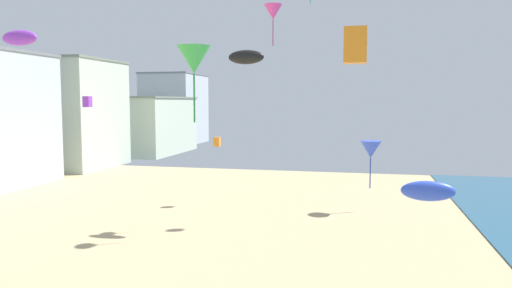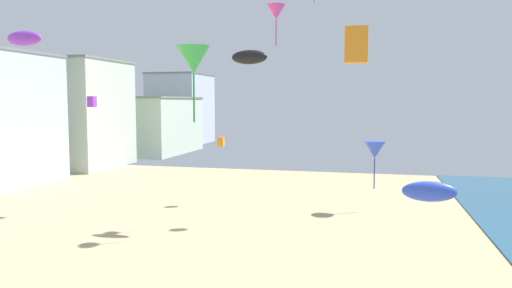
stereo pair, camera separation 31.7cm
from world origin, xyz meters
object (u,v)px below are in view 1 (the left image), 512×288
at_px(kite_black_parafoil, 246,57).
at_px(kite_blue_parafoil, 428,191).
at_px(kite_orange_box_2, 217,142).
at_px(kite_orange_box, 355,45).
at_px(kite_purple_box, 87,102).
at_px(kite_blue_delta, 371,150).
at_px(kite_magenta_delta, 273,12).
at_px(kite_green_delta, 194,60).
at_px(kite_purple_parafoil, 20,38).

height_order(kite_black_parafoil, kite_blue_parafoil, kite_black_parafoil).
bearing_deg(kite_orange_box_2, kite_blue_parafoil, -49.33).
bearing_deg(kite_orange_box_2, kite_orange_box, -53.93).
height_order(kite_purple_box, kite_blue_delta, kite_purple_box).
bearing_deg(kite_orange_box, kite_magenta_delta, 121.52).
distance_m(kite_green_delta, kite_blue_parafoil, 11.81).
bearing_deg(kite_purple_box, kite_magenta_delta, -6.51).
height_order(kite_blue_delta, kite_orange_box_2, kite_orange_box_2).
bearing_deg(kite_green_delta, kite_blue_delta, 72.91).
distance_m(kite_purple_box, kite_blue_delta, 23.63).
bearing_deg(kite_blue_delta, kite_orange_box, -93.41).
relative_size(kite_black_parafoil, kite_magenta_delta, 0.93).
xyz_separation_m(kite_purple_box, kite_magenta_delta, (15.70, -1.79, 6.18)).
xyz_separation_m(kite_purple_parafoil, kite_magenta_delta, (16.68, 4.57, 1.85)).
relative_size(kite_black_parafoil, kite_green_delta, 0.89).
relative_size(kite_orange_box, kite_black_parafoil, 0.64).
height_order(kite_orange_box, kite_black_parafoil, kite_black_parafoil).
xyz_separation_m(kite_blue_delta, kite_purple_parafoil, (-23.55, -12.13, 8.32)).
relative_size(kite_purple_box, kite_magenta_delta, 0.31).
distance_m(kite_purple_box, kite_magenta_delta, 16.97).
height_order(kite_green_delta, kite_orange_box_2, kite_green_delta).
relative_size(kite_black_parafoil, kite_blue_delta, 0.66).
xyz_separation_m(kite_black_parafoil, kite_blue_parafoil, (11.30, -11.61, -7.19)).
xyz_separation_m(kite_black_parafoil, kite_green_delta, (1.94, -16.12, -1.58)).
bearing_deg(kite_orange_box_2, kite_purple_parafoil, -130.59).
bearing_deg(kite_orange_box_2, kite_magenta_delta, -48.74).
bearing_deg(kite_blue_parafoil, kite_blue_delta, 97.17).
relative_size(kite_orange_box_2, kite_magenta_delta, 0.29).
relative_size(kite_purple_box, kite_blue_delta, 0.22).
distance_m(kite_purple_box, kite_purple_parafoil, 7.76).
relative_size(kite_purple_parafoil, kite_green_delta, 0.90).
distance_m(kite_black_parafoil, kite_purple_parafoil, 15.55).
xyz_separation_m(kite_purple_box, kite_orange_box_2, (9.24, 5.57, -3.56)).
distance_m(kite_orange_box, kite_purple_box, 24.49).
bearing_deg(kite_black_parafoil, kite_purple_parafoil, -159.85).
distance_m(kite_orange_box, kite_green_delta, 8.44).
bearing_deg(kite_green_delta, kite_orange_box_2, 105.45).
xyz_separation_m(kite_green_delta, kite_magenta_delta, (0.18, 15.35, 4.54)).
bearing_deg(kite_black_parafoil, kite_purple_box, 175.71).
bearing_deg(kite_blue_delta, kite_magenta_delta, -132.22).
xyz_separation_m(kite_blue_delta, kite_magenta_delta, (-6.86, -7.56, 10.17)).
distance_m(kite_black_parafoil, kite_blue_delta, 13.37).
bearing_deg(kite_blue_delta, kite_black_parafoil, -142.92).
relative_size(kite_blue_parafoil, kite_magenta_delta, 0.83).
relative_size(kite_orange_box_2, kite_blue_parafoil, 0.35).
bearing_deg(kite_orange_box, kite_green_delta, -136.01).
xyz_separation_m(kite_orange_box, kite_orange_box_2, (-12.30, 16.89, -6.26)).
xyz_separation_m(kite_orange_box, kite_purple_parafoil, (-22.53, 4.96, 1.64)).
bearing_deg(kite_magenta_delta, kite_purple_parafoil, -164.68).
bearing_deg(kite_purple_box, kite_orange_box_2, 31.09).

